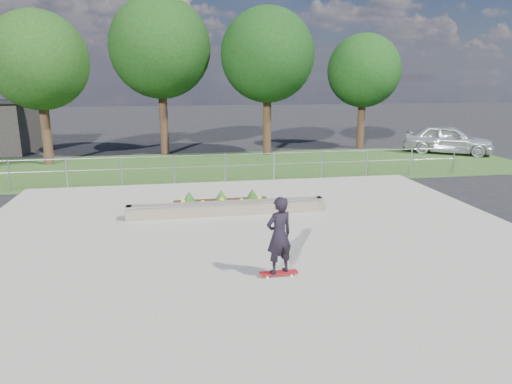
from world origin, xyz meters
TOP-DOWN VIEW (x-y plane):
  - ground at (0.00, 0.00)m, footprint 120.00×120.00m
  - grass_verge at (0.00, 11.00)m, footprint 30.00×8.00m
  - concrete_slab at (0.00, 0.00)m, footprint 15.00×15.00m
  - fence at (0.00, 7.50)m, footprint 20.06×0.06m
  - tree_far_left at (-8.00, 13.00)m, footprint 4.55×4.55m
  - tree_mid_left at (-2.50, 15.00)m, footprint 5.25×5.25m
  - tree_mid_right at (3.00, 14.00)m, footprint 4.90×4.90m
  - tree_far_right at (9.00, 15.50)m, footprint 4.20×4.20m
  - grind_ledge at (-0.42, 2.93)m, footprint 6.00×0.44m
  - planter_bed at (-0.55, 3.42)m, footprint 3.00×1.20m
  - skateboarder at (0.13, -1.64)m, footprint 0.80×0.58m
  - parked_car at (12.96, 12.64)m, footprint 4.95×4.16m

SIDE VIEW (x-z plane):
  - ground at x=0.00m, z-range 0.00..0.00m
  - grass_verge at x=0.00m, z-range 0.00..0.02m
  - concrete_slab at x=0.00m, z-range 0.00..0.06m
  - planter_bed at x=-0.55m, z-range -0.06..0.55m
  - grind_ledge at x=-0.42m, z-range 0.05..0.48m
  - fence at x=0.00m, z-range 0.17..1.37m
  - parked_car at x=12.96m, z-range 0.00..1.60m
  - skateboarder at x=0.13m, z-range 0.09..1.82m
  - tree_far_right at x=9.00m, z-range 1.18..7.78m
  - tree_far_left at x=-8.00m, z-range 1.28..8.43m
  - tree_mid_right at x=3.00m, z-range 1.38..9.08m
  - tree_mid_left at x=-2.50m, z-range 1.48..9.73m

